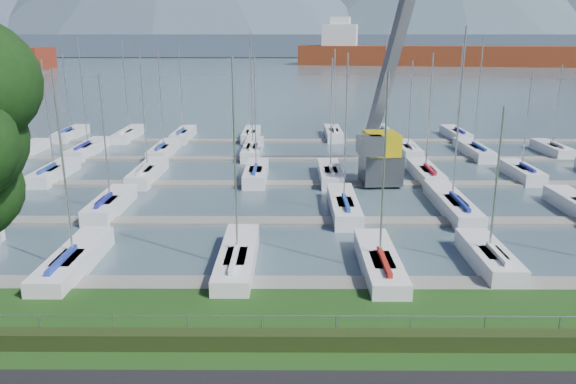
{
  "coord_description": "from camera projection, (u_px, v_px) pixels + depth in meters",
  "views": [
    {
      "loc": [
        0.17,
        -20.33,
        12.11
      ],
      "look_at": [
        0.0,
        12.0,
        3.0
      ],
      "focal_mm": 35.0,
      "sensor_mm": 36.0,
      "label": 1
    }
  ],
  "objects": [
    {
      "name": "sailboat_fleet",
      "position": [
        266.0,
        113.0,
        49.47
      ],
      "size": [
        75.74,
        50.02,
        13.2
      ],
      "color": "silver",
      "rests_on": "water"
    },
    {
      "name": "hedge",
      "position": [
        286.0,
        340.0,
        22.37
      ],
      "size": [
        80.0,
        0.7,
        0.7
      ],
      "primitive_type": "cube",
      "color": "#222F11",
      "rests_on": "grass"
    },
    {
      "name": "docks",
      "position": [
        289.0,
        184.0,
        47.94
      ],
      "size": [
        90.0,
        41.6,
        0.25
      ],
      "color": "gray",
      "rests_on": "water"
    },
    {
      "name": "crane",
      "position": [
        386.0,
        117.0,
        47.61
      ],
      "size": [
        5.95,
        13.23,
        22.35
      ],
      "rotation": [
        0.0,
        0.0,
        0.07
      ],
      "color": "#4F5156",
      "rests_on": "water"
    },
    {
      "name": "water",
      "position": [
        291.0,
        61.0,
        273.21
      ],
      "size": [
        800.0,
        540.0,
        0.2
      ],
      "primitive_type": "cube",
      "color": "#485E69"
    },
    {
      "name": "foothill",
      "position": [
        291.0,
        45.0,
        338.85
      ],
      "size": [
        900.0,
        80.0,
        12.0
      ],
      "primitive_type": "cube",
      "color": "#445164",
      "rests_on": "water"
    },
    {
      "name": "fence",
      "position": [
        286.0,
        316.0,
        22.53
      ],
      "size": [
        80.0,
        0.04,
        0.04
      ],
      "primitive_type": "cylinder",
      "rotation": [
        0.0,
        1.57,
        0.0
      ],
      "color": "gray",
      "rests_on": "grass"
    },
    {
      "name": "cargo_ship_mid",
      "position": [
        422.0,
        56.0,
        230.96
      ],
      "size": [
        111.16,
        35.95,
        21.5
      ],
      "rotation": [
        0.0,
        0.0,
        -0.17
      ],
      "color": "maroon",
      "rests_on": "water"
    }
  ]
}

